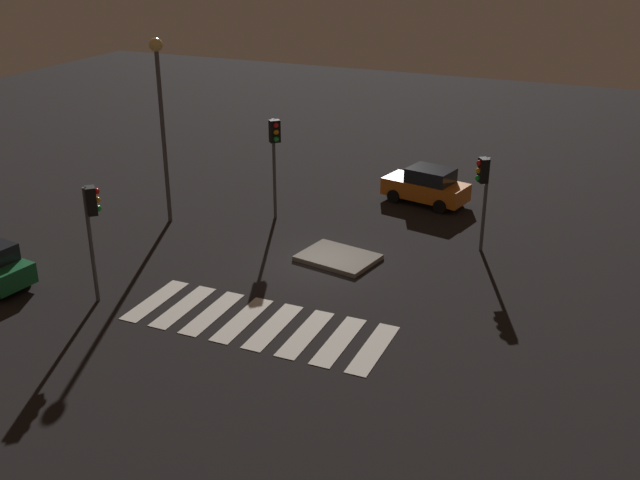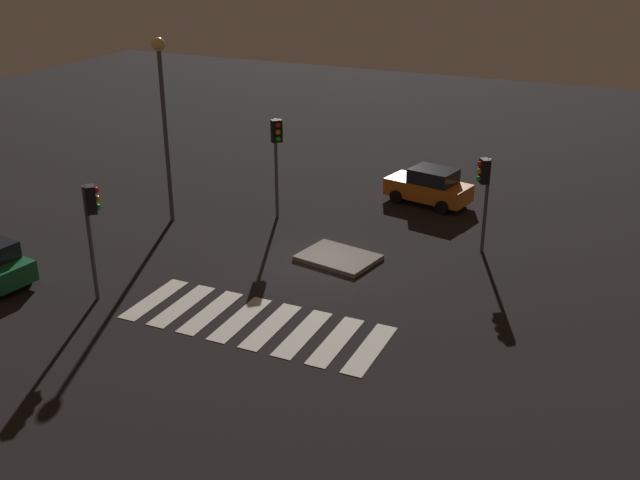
{
  "view_description": "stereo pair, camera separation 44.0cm",
  "coord_description": "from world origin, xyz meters",
  "px_view_note": "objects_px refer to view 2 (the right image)",
  "views": [
    {
      "loc": [
        10.54,
        -24.18,
        12.13
      ],
      "look_at": [
        0.0,
        0.0,
        1.0
      ],
      "focal_mm": 42.28,
      "sensor_mm": 36.0,
      "label": 1
    },
    {
      "loc": [
        10.94,
        -24.0,
        12.13
      ],
      "look_at": [
        0.0,
        0.0,
        1.0
      ],
      "focal_mm": 42.28,
      "sensor_mm": 36.0,
      "label": 2
    }
  ],
  "objects_px": {
    "traffic_island": "(338,258)",
    "traffic_light_south": "(92,214)",
    "street_lamp": "(163,100)",
    "car_orange": "(429,186)",
    "traffic_light_west": "(277,144)",
    "traffic_light_north": "(484,182)"
  },
  "relations": [
    {
      "from": "traffic_island",
      "to": "traffic_light_west",
      "type": "height_order",
      "value": "traffic_light_west"
    },
    {
      "from": "traffic_light_south",
      "to": "car_orange",
      "type": "bearing_deg",
      "value": 16.58
    },
    {
      "from": "traffic_light_west",
      "to": "car_orange",
      "type": "bearing_deg",
      "value": 84.48
    },
    {
      "from": "traffic_island",
      "to": "street_lamp",
      "type": "bearing_deg",
      "value": 173.93
    },
    {
      "from": "traffic_light_west",
      "to": "traffic_light_north",
      "type": "height_order",
      "value": "traffic_light_west"
    },
    {
      "from": "traffic_light_south",
      "to": "street_lamp",
      "type": "distance_m",
      "value": 7.93
    },
    {
      "from": "traffic_island",
      "to": "traffic_light_south",
      "type": "distance_m",
      "value": 9.47
    },
    {
      "from": "traffic_light_west",
      "to": "traffic_light_north",
      "type": "distance_m",
      "value": 8.99
    },
    {
      "from": "traffic_island",
      "to": "traffic_light_north",
      "type": "height_order",
      "value": "traffic_light_north"
    },
    {
      "from": "car_orange",
      "to": "traffic_light_south",
      "type": "bearing_deg",
      "value": 73.65
    },
    {
      "from": "traffic_light_south",
      "to": "traffic_light_west",
      "type": "xyz_separation_m",
      "value": [
        2.05,
        9.45,
        0.24
      ]
    },
    {
      "from": "car_orange",
      "to": "traffic_light_south",
      "type": "xyz_separation_m",
      "value": [
        -7.57,
        -14.06,
        2.31
      ]
    },
    {
      "from": "car_orange",
      "to": "traffic_light_west",
      "type": "relative_size",
      "value": 0.93
    },
    {
      "from": "street_lamp",
      "to": "traffic_light_north",
      "type": "bearing_deg",
      "value": 9.48
    },
    {
      "from": "car_orange",
      "to": "traffic_island",
      "type": "bearing_deg",
      "value": 92.16
    },
    {
      "from": "traffic_light_north",
      "to": "traffic_island",
      "type": "bearing_deg",
      "value": -2.4
    },
    {
      "from": "traffic_island",
      "to": "car_orange",
      "type": "distance_m",
      "value": 7.78
    },
    {
      "from": "traffic_light_north",
      "to": "street_lamp",
      "type": "bearing_deg",
      "value": -25.8
    },
    {
      "from": "car_orange",
      "to": "traffic_light_west",
      "type": "distance_m",
      "value": 7.63
    },
    {
      "from": "traffic_island",
      "to": "traffic_light_south",
      "type": "xyz_separation_m",
      "value": [
        -6.25,
        -6.42,
        3.06
      ]
    },
    {
      "from": "traffic_light_south",
      "to": "traffic_light_north",
      "type": "distance_m",
      "value": 14.56
    },
    {
      "from": "car_orange",
      "to": "traffic_light_north",
      "type": "relative_size",
      "value": 1.08
    }
  ]
}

